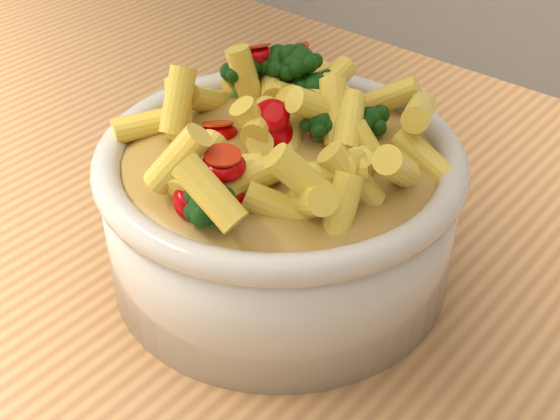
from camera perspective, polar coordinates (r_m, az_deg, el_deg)
The scene contains 3 objects.
table at distance 0.62m, azimuth -6.18°, elevation -11.36°, with size 1.20×0.80×0.90m.
serving_bowl at distance 0.51m, azimuth 0.00°, elevation 0.11°, with size 0.24×0.24×0.10m.
pasta_salad at distance 0.48m, azimuth 0.00°, elevation 6.18°, with size 0.19×0.19×0.04m.
Camera 1 is at (0.31, -0.28, 1.25)m, focal length 50.00 mm.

